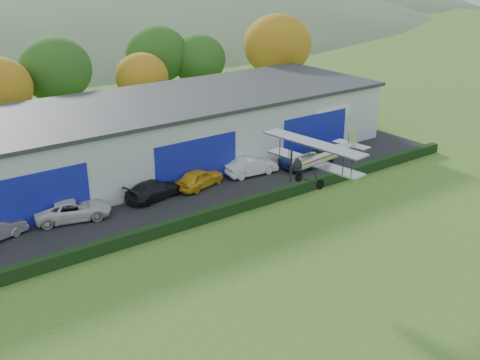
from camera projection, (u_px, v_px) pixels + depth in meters
apron at (181, 195)px, 42.04m from camera, size 48.00×9.00×0.05m
hedge at (219, 212)px, 38.30m from camera, size 46.00×0.60×0.80m
hangar at (157, 132)px, 47.40m from camera, size 40.60×12.60×5.30m
tree_belt at (49, 78)px, 53.51m from camera, size 75.70×13.22×10.12m
car_2 at (73, 209)px, 37.89m from camera, size 5.31×3.40×1.36m
car_3 at (155, 189)px, 41.16m from camera, size 4.88×2.73×1.34m
car_4 at (199, 178)px, 43.08m from camera, size 4.43×2.74×1.41m
car_5 at (251, 166)px, 45.47m from camera, size 4.38×1.88×1.40m
car_6 at (307, 159)px, 47.25m from camera, size 4.94×2.57×1.33m
biplane at (322, 154)px, 32.98m from camera, size 5.89×6.76×2.52m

